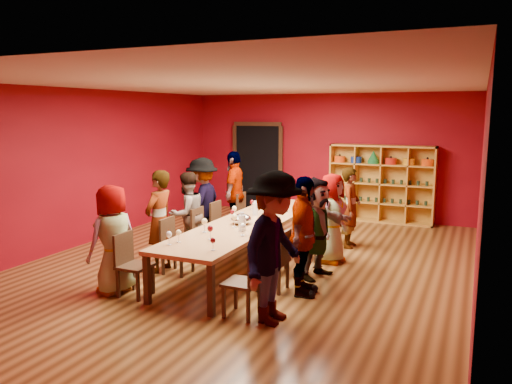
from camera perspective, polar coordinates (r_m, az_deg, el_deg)
room_shell at (r=8.24m, az=-0.83°, el=1.76°), size 7.10×9.10×3.04m
tasting_table at (r=8.38m, az=-0.82°, el=-3.68°), size 1.10×4.50×0.75m
doorway at (r=13.03m, az=0.28°, el=2.83°), size 1.40×0.17×2.30m
shelving_unit at (r=12.00m, az=14.13°, el=1.34°), size 2.40×0.40×1.80m
chair_person_left_0 at (r=7.26m, az=-14.17°, el=-7.64°), size 0.42×0.42×0.89m
person_left_0 at (r=7.37m, az=-16.01°, el=-5.20°), size 0.60×0.84×1.56m
chair_person_left_1 at (r=8.10m, az=-9.43°, el=-5.74°), size 0.42×0.42×0.89m
person_left_1 at (r=8.16m, az=-11.00°, el=-3.29°), size 0.45×0.61×1.65m
chair_person_left_2 at (r=8.86m, az=-6.10°, el=-4.37°), size 0.42×0.42×0.89m
person_left_2 at (r=8.96m, az=-7.89°, el=-2.54°), size 0.63×0.83×1.51m
chair_person_left_3 at (r=9.42m, az=-4.05°, el=-3.51°), size 0.42×0.42×0.89m
person_left_3 at (r=9.54m, az=-6.14°, el=-1.20°), size 0.56×1.14×1.71m
chair_person_left_4 at (r=10.38m, az=-1.18°, el=-2.31°), size 0.42×0.42×0.89m
person_left_4 at (r=10.43m, az=-2.48°, el=-0.13°), size 0.66×1.10×1.76m
chair_person_right_0 at (r=6.33m, az=-0.98°, el=-9.89°), size 0.42×0.42×0.89m
person_right_0 at (r=6.06m, az=2.10°, el=-6.40°), size 0.60×1.25×1.87m
chair_person_right_1 at (r=7.22m, az=2.49°, el=-7.48°), size 0.42×0.42×0.89m
person_right_1 at (r=7.00m, az=5.41°, el=-5.08°), size 0.60×1.05×1.69m
chair_person_right_2 at (r=7.95m, az=4.69°, el=-5.92°), size 0.42×0.42×0.89m
person_right_2 at (r=7.78m, az=6.88°, el=-4.07°), size 0.83×1.52×1.58m
chair_person_right_3 at (r=8.74m, az=6.59°, el=-4.56°), size 0.42×0.42×0.89m
person_right_3 at (r=8.59m, az=8.64°, el=-2.99°), size 0.53×0.81×1.53m
chair_person_right_4 at (r=9.76m, az=8.55°, el=-3.15°), size 0.42×0.42×0.89m
person_right_4 at (r=9.62m, az=10.74°, el=-1.76°), size 0.46×0.59×1.53m
wine_glass_0 at (r=8.33m, az=1.44°, el=-2.31°), size 0.09×0.09×0.21m
wine_glass_1 at (r=10.07m, az=1.81°, el=-0.45°), size 0.07×0.07×0.18m
wine_glass_2 at (r=7.60m, az=-5.92°, el=-3.44°), size 0.09×0.09×0.22m
wine_glass_3 at (r=9.30m, az=-0.47°, el=-1.21°), size 0.08×0.08×0.19m
wine_glass_4 at (r=8.12m, az=0.87°, el=-2.76°), size 0.07×0.07×0.18m
wine_glass_5 at (r=8.39m, az=-2.74°, el=-2.36°), size 0.08×0.08×0.19m
wine_glass_6 at (r=7.39m, az=-1.54°, el=-3.93°), size 0.08×0.08×0.19m
wine_glass_7 at (r=9.99m, az=1.80°, el=-0.45°), size 0.08×0.08×0.20m
wine_glass_8 at (r=9.52m, az=1.93°, el=-1.00°), size 0.07×0.07×0.18m
wine_glass_9 at (r=6.96m, az=-9.91°, el=-4.86°), size 0.08×0.08×0.19m
wine_glass_10 at (r=7.35m, az=-1.53°, el=-4.01°), size 0.08×0.08×0.19m
wine_glass_11 at (r=8.66m, az=0.96°, el=-1.87°), size 0.09×0.09×0.21m
wine_glass_12 at (r=7.08m, az=-8.85°, el=-4.67°), size 0.07×0.07×0.18m
wine_glass_13 at (r=6.62m, az=-4.95°, el=-5.60°), size 0.07×0.07×0.18m
wine_glass_14 at (r=8.61m, az=-2.50°, el=-1.97°), size 0.08×0.08×0.21m
wine_glass_15 at (r=9.75m, az=5.38°, el=-0.69°), size 0.08×0.08×0.20m
wine_glass_16 at (r=7.88m, az=-2.47°, el=-2.93°), size 0.09×0.09×0.22m
wine_glass_17 at (r=7.17m, az=-5.25°, el=-4.26°), size 0.08×0.08×0.21m
wine_glass_18 at (r=9.11m, az=3.55°, el=-1.40°), size 0.08×0.08×0.20m
spittoon_bowl at (r=8.14m, az=-1.70°, el=-3.13°), size 0.34×0.34×0.19m
carafe_a at (r=8.83m, az=-0.09°, el=-1.91°), size 0.11×0.11×0.25m
carafe_b at (r=7.65m, az=-1.59°, el=-3.51°), size 0.15×0.15×0.29m
wine_bottle at (r=9.57m, az=3.38°, el=-1.03°), size 0.08×0.08×0.31m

